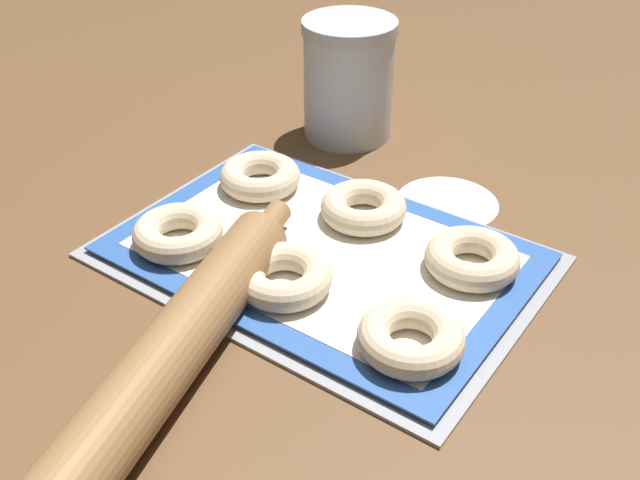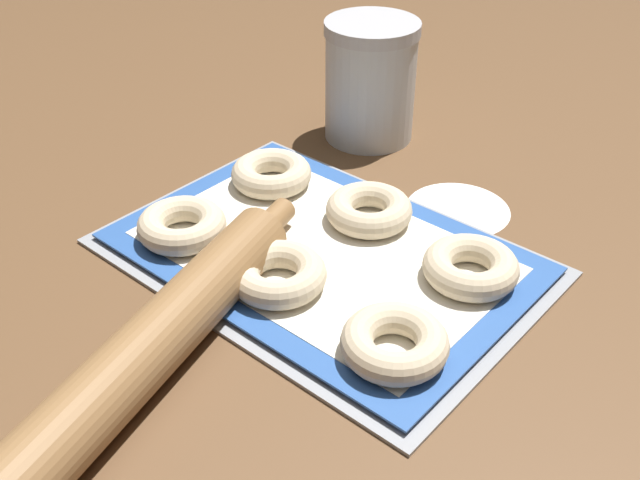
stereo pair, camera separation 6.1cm
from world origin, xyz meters
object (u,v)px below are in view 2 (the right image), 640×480
at_px(baking_tray, 320,257).
at_px(rolling_pin, 154,343).
at_px(bagel_back_center, 369,210).
at_px(bagel_front_right, 395,343).
at_px(bagel_back_right, 471,267).
at_px(bagel_back_left, 271,174).
at_px(flour_canister, 370,81).
at_px(bagel_front_left, 182,225).
at_px(bagel_front_center, 278,274).

bearing_deg(baking_tray, rolling_pin, -90.96).
bearing_deg(bagel_back_center, bagel_front_right, -46.20).
bearing_deg(bagel_back_right, bagel_back_center, 173.05).
xyz_separation_m(bagel_back_left, flour_canister, (-0.00, 0.19, 0.05)).
height_order(bagel_front_right, flour_canister, flour_canister).
bearing_deg(baking_tray, bagel_back_right, 23.61).
bearing_deg(baking_tray, flour_canister, 118.02).
relative_size(bagel_back_left, flour_canister, 0.60).
xyz_separation_m(baking_tray, bagel_back_center, (0.00, 0.08, 0.02)).
xyz_separation_m(bagel_front_right, flour_canister, (-0.29, 0.33, 0.05)).
distance_m(bagel_front_left, rolling_pin, 0.18).
relative_size(baking_tray, bagel_back_center, 4.63).
bearing_deg(bagel_back_right, baking_tray, -156.39).
xyz_separation_m(bagel_front_center, flour_canister, (-0.14, 0.33, 0.05)).
xyz_separation_m(bagel_back_right, rolling_pin, (-0.14, -0.27, 0.00)).
height_order(bagel_back_right, flour_canister, flour_canister).
bearing_deg(bagel_front_right, bagel_back_left, 153.64).
height_order(bagel_front_left, rolling_pin, rolling_pin).
relative_size(flour_canister, rolling_pin, 0.34).
height_order(baking_tray, bagel_back_left, bagel_back_left).
xyz_separation_m(bagel_front_left, bagel_front_right, (0.28, 0.00, 0.00)).
relative_size(bagel_back_right, rolling_pin, 0.20).
bearing_deg(baking_tray, bagel_back_left, 153.73).
height_order(baking_tray, bagel_back_right, bagel_back_right).
distance_m(bagel_front_right, bagel_back_right, 0.14).
bearing_deg(flour_canister, rolling_pin, -74.11).
distance_m(bagel_front_center, bagel_back_right, 0.19).
relative_size(bagel_back_left, bagel_back_center, 1.00).
bearing_deg(baking_tray, bagel_front_center, -84.32).
distance_m(baking_tray, bagel_back_center, 0.08).
bearing_deg(bagel_back_left, bagel_front_right, -26.36).
height_order(bagel_front_left, bagel_front_center, same).
height_order(bagel_front_left, bagel_back_right, same).
distance_m(bagel_back_center, bagel_back_right, 0.14).
bearing_deg(bagel_back_center, rolling_pin, -91.21).
distance_m(baking_tray, bagel_back_left, 0.15).
xyz_separation_m(baking_tray, bagel_front_right, (0.15, -0.07, 0.02)).
bearing_deg(bagel_front_right, bagel_back_center, 133.80).
relative_size(baking_tray, bagel_front_center, 4.63).
bearing_deg(bagel_front_center, rolling_pin, -94.21).
relative_size(baking_tray, bagel_front_left, 4.63).
distance_m(bagel_back_left, flour_canister, 0.20).
bearing_deg(baking_tray, bagel_front_right, -26.44).
xyz_separation_m(bagel_front_left, bagel_back_right, (0.27, 0.14, 0.00)).
bearing_deg(flour_canister, bagel_back_center, -52.04).
xyz_separation_m(bagel_front_left, bagel_front_center, (0.13, 0.01, 0.00)).
distance_m(bagel_back_center, flour_canister, 0.23).
distance_m(baking_tray, flour_canister, 0.30).
relative_size(bagel_front_center, rolling_pin, 0.20).
bearing_deg(bagel_back_left, bagel_back_center, 5.60).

